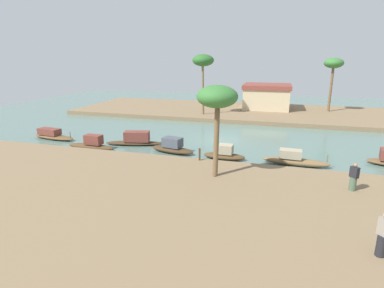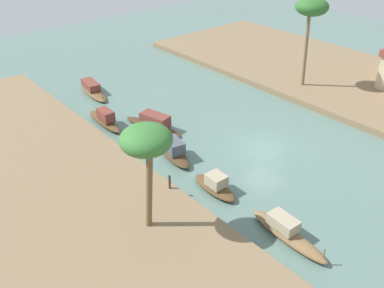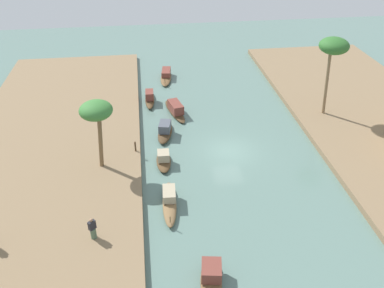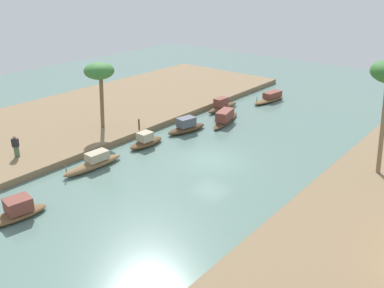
{
  "view_description": "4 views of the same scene",
  "coord_description": "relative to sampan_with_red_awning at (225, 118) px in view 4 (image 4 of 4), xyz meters",
  "views": [
    {
      "loc": [
        5.14,
        -28.41,
        7.64
      ],
      "look_at": [
        -2.03,
        -3.88,
        0.49
      ],
      "focal_mm": 29.33,
      "sensor_mm": 36.0,
      "label": 1
    },
    {
      "loc": [
        14.96,
        -19.22,
        14.76
      ],
      "look_at": [
        -2.4,
        -4.42,
        1.13
      ],
      "focal_mm": 39.0,
      "sensor_mm": 36.0,
      "label": 2
    },
    {
      "loc": [
        27.55,
        -6.75,
        18.94
      ],
      "look_at": [
        -0.63,
        -3.1,
        0.58
      ],
      "focal_mm": 37.32,
      "sensor_mm": 36.0,
      "label": 3
    },
    {
      "loc": [
        22.0,
        16.28,
        12.74
      ],
      "look_at": [
        -0.11,
        -1.92,
        0.76
      ],
      "focal_mm": 38.6,
      "sensor_mm": 36.0,
      "label": 4
    }
  ],
  "objects": [
    {
      "name": "sampan_near_left_bank",
      "position": [
        13.51,
        -1.68,
        -0.08
      ],
      "size": [
        4.77,
        1.23,
        1.14
      ],
      "rotation": [
        0.0,
        0.0,
        -0.06
      ],
      "color": "brown",
      "rests_on": "river_water"
    },
    {
      "name": "riverbank_left",
      "position": [
        7.28,
        -11.03,
        -0.24
      ],
      "size": [
        46.33,
        14.94,
        0.5
      ],
      "primitive_type": "cube",
      "color": "#846B4C",
      "rests_on": "ground"
    },
    {
      "name": "sampan_downstream_large",
      "position": [
        -8.63,
        -0.26,
        -0.11
      ],
      "size": [
        4.83,
        1.79,
        0.98
      ],
      "rotation": [
        0.0,
        0.0,
        -0.13
      ],
      "color": "brown",
      "rests_on": "river_water"
    },
    {
      "name": "sampan_midstream",
      "position": [
        -2.88,
        -2.4,
        -0.03
      ],
      "size": [
        4.39,
        1.09,
        1.31
      ],
      "rotation": [
        0.0,
        0.0,
        -0.03
      ],
      "color": "brown",
      "rests_on": "river_water"
    },
    {
      "name": "palm_tree_left_near",
      "position": [
        8.68,
        -6.45,
        4.76
      ],
      "size": [
        2.44,
        2.44,
        5.56
      ],
      "color": "brown",
      "rests_on": "riverbank_left"
    },
    {
      "name": "person_on_near_bank",
      "position": [
        16.43,
        -6.63,
        0.71
      ],
      "size": [
        0.52,
        0.52,
        1.57
      ],
      "rotation": [
        0.0,
        0.0,
        2.28
      ],
      "color": "#4C664C",
      "rests_on": "riverbank_left"
    },
    {
      "name": "river_water",
      "position": [
        7.28,
        3.91,
        -0.49
      ],
      "size": [
        76.22,
        76.22,
        0.0
      ],
      "primitive_type": "plane",
      "color": "slate",
      "rests_on": "ground"
    },
    {
      "name": "sampan_with_tall_canopy",
      "position": [
        20.29,
        0.14,
        -0.04
      ],
      "size": [
        3.65,
        1.78,
        1.2
      ],
      "rotation": [
        0.0,
        0.0,
        -0.16
      ],
      "color": "brown",
      "rests_on": "river_water"
    },
    {
      "name": "sampan_with_red_awning",
      "position": [
        0.0,
        0.0,
        0.0
      ],
      "size": [
        5.19,
        2.26,
        1.24
      ],
      "rotation": [
        0.0,
        0.0,
        0.24
      ],
      "color": "#47331E",
      "rests_on": "river_water"
    },
    {
      "name": "sampan_foreground",
      "position": [
        3.95,
        -1.29,
        -0.02
      ],
      "size": [
        4.01,
        1.96,
        1.28
      ],
      "rotation": [
        0.0,
        0.0,
        -0.2
      ],
      "color": "#47331E",
      "rests_on": "river_water"
    },
    {
      "name": "mooring_post",
      "position": [
        6.97,
        -3.95,
        0.45
      ],
      "size": [
        0.14,
        0.14,
        0.88
      ],
      "primitive_type": "cylinder",
      "color": "#4C3823",
      "rests_on": "riverbank_left"
    },
    {
      "name": "sampan_open_hull",
      "position": [
        8.38,
        -1.73,
        -0.08
      ],
      "size": [
        3.25,
        1.24,
        1.17
      ],
      "rotation": [
        0.0,
        0.0,
        -0.03
      ],
      "color": "brown",
      "rests_on": "river_water"
    }
  ]
}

